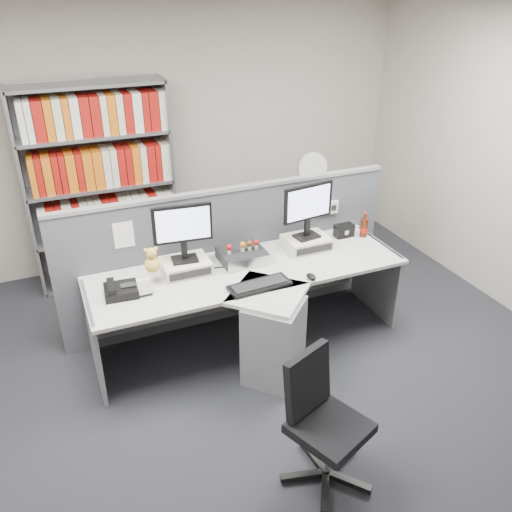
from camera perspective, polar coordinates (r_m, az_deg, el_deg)
name	(u,v)px	position (r m, az deg, el deg)	size (l,w,h in m)	color
ground	(290,401)	(4.18, 3.60, -15.17)	(5.50, 5.50, 0.00)	#2A2B32
room_shell	(298,174)	(3.24, 4.54, 8.74)	(5.04, 5.54, 2.72)	#B1A99E
partition	(230,254)	(4.75, -2.77, 0.21)	(3.00, 0.08, 1.27)	#4F525A
desk	(259,310)	(4.32, 0.29, -5.77)	(2.60, 1.20, 0.72)	beige
monitor_riser_left	(185,266)	(4.33, -7.56, -1.05)	(0.38, 0.31, 0.10)	beige
monitor_riser_right	(306,242)	(4.70, 5.41, 1.46)	(0.38, 0.31, 0.10)	beige
monitor_left	(183,228)	(4.19, -7.84, 2.96)	(0.47, 0.17, 0.47)	black
monitor_right	(308,206)	(4.56, 5.59, 5.29)	(0.47, 0.18, 0.48)	black
desktop_pc	(242,255)	(4.46, -1.49, 0.06)	(0.37, 0.33, 0.10)	black
figurines	(244,245)	(4.41, -1.24, 1.16)	(0.29, 0.05, 0.09)	beige
keyboard	(259,285)	(4.10, 0.37, -3.14)	(0.50, 0.22, 0.03)	black
mouse	(311,277)	(4.23, 5.92, -2.20)	(0.06, 0.10, 0.04)	black
desk_phone	(120,290)	(4.12, -14.31, -3.55)	(0.26, 0.24, 0.11)	black
desk_calendar	(144,289)	(4.07, -11.88, -3.42)	(0.11, 0.08, 0.13)	black
plush_toy	(152,262)	(4.14, -11.04, -0.60)	(0.12, 0.12, 0.21)	gold
speaker	(344,231)	(4.95, 9.38, 2.70)	(0.17, 0.10, 0.12)	black
cola_bottle	(364,228)	(4.97, 11.46, 3.00)	(0.07, 0.07, 0.23)	#3F190A
shelving_unit	(101,190)	(5.51, -16.22, 6.83)	(1.41, 0.40, 2.00)	gray
filing_cabinet	(308,230)	(5.94, 5.63, 2.80)	(0.45, 0.61, 0.70)	gray
desk_fan	(311,171)	(5.68, 5.95, 9.04)	(0.32, 0.19, 0.53)	white
office_chair	(321,417)	(3.41, 6.98, -16.72)	(0.58, 0.57, 0.87)	silver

